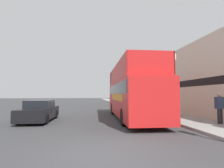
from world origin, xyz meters
TOP-DOWN VIEW (x-y plane):
  - ground_plane at (0.00, 21.00)m, footprint 144.00×144.00m
  - sidewalk at (6.50, 18.00)m, footprint 3.08×108.00m
  - brick_terrace_rear at (11.04, 24.38)m, footprint 6.00×25.77m
  - tour_bus at (2.96, 7.83)m, footprint 2.94×10.77m
  - parked_car_ahead_of_bus at (3.88, 16.47)m, footprint 1.82×4.12m
  - parked_car_far_side at (-3.78, 7.32)m, footprint 1.97×4.55m
  - pedestrian_second at (7.31, 3.79)m, footprint 0.48×0.26m
  - lamp_post_nearest at (5.36, 5.46)m, footprint 0.35×0.35m
  - lamp_post_second at (5.38, 13.71)m, footprint 0.35×0.35m
  - lamp_post_third at (5.37, 21.95)m, footprint 0.35×0.35m

SIDE VIEW (x-z plane):
  - ground_plane at x=0.00m, z-range 0.00..0.00m
  - sidewalk at x=6.50m, z-range 0.00..0.14m
  - parked_car_ahead_of_bus at x=3.88m, z-range -0.06..1.40m
  - parked_car_far_side at x=-3.78m, z-range -0.04..1.42m
  - pedestrian_second at x=7.31m, z-range 0.33..2.15m
  - tour_bus at x=2.96m, z-range -0.24..3.87m
  - lamp_post_third at x=5.37m, z-range 0.98..5.26m
  - lamp_post_nearest at x=5.36m, z-range 1.04..5.77m
  - lamp_post_second at x=5.38m, z-range 1.07..6.12m
  - brick_terrace_rear at x=11.04m, z-range 0.00..7.76m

